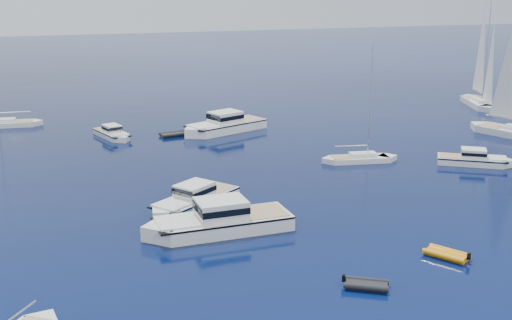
# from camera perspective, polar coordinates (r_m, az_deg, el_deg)

# --- Properties ---
(ground) EXTENTS (400.00, 400.00, 0.00)m
(ground) POSITION_cam_1_polar(r_m,az_deg,el_deg) (39.90, 10.78, -12.49)
(ground) COLOR navy
(ground) RESTS_ON ground
(motor_cruiser_left) EXTENTS (9.82, 8.37, 2.61)m
(motor_cruiser_left) POSITION_cam_1_polar(r_m,az_deg,el_deg) (55.32, -5.47, -4.13)
(motor_cruiser_left) COLOR silver
(motor_cruiser_left) RESTS_ON ground
(motor_cruiser_centre) EXTENTS (12.40, 4.15, 3.23)m
(motor_cruiser_centre) POSITION_cam_1_polar(r_m,az_deg,el_deg) (50.12, -3.29, -6.22)
(motor_cruiser_centre) COLOR silver
(motor_cruiser_centre) RESTS_ON ground
(motor_cruiser_far_r) EXTENTS (8.22, 6.45, 2.14)m
(motor_cruiser_far_r) POSITION_cam_1_polar(r_m,az_deg,el_deg) (71.16, 18.42, -0.38)
(motor_cruiser_far_r) COLOR silver
(motor_cruiser_far_r) RESTS_ON ground
(motor_cruiser_distant) EXTENTS (12.82, 8.14, 3.23)m
(motor_cruiser_distant) POSITION_cam_1_polar(r_m,az_deg,el_deg) (82.07, -2.81, 2.48)
(motor_cruiser_distant) COLOR white
(motor_cruiser_distant) RESTS_ON ground
(motor_cruiser_horizon) EXTENTS (4.50, 7.79, 1.96)m
(motor_cruiser_horizon) POSITION_cam_1_polar(r_m,az_deg,el_deg) (80.79, -12.32, 1.92)
(motor_cruiser_horizon) COLOR silver
(motor_cruiser_horizon) RESTS_ON ground
(sailboat_centre) EXTENTS (8.76, 3.56, 12.51)m
(sailboat_centre) POSITION_cam_1_polar(r_m,az_deg,el_deg) (69.41, 8.98, -0.14)
(sailboat_centre) COLOR silver
(sailboat_centre) RESTS_ON ground
(sailboat_far_l) EXTENTS (9.77, 3.45, 14.06)m
(sailboat_far_l) POSITION_cam_1_polar(r_m,az_deg,el_deg) (90.80, -20.85, 2.74)
(sailboat_far_l) COLOR silver
(sailboat_far_l) RESTS_ON ground
(sailboat_sails_far) EXTENTS (6.69, 12.47, 17.77)m
(sailboat_sails_far) POSITION_cam_1_polar(r_m,az_deg,el_deg) (104.14, 18.78, 4.47)
(sailboat_sails_far) COLOR silver
(sailboat_sails_far) RESTS_ON ground
(tender_yellow) EXTENTS (3.16, 3.58, 0.95)m
(tender_yellow) POSITION_cam_1_polar(r_m,az_deg,el_deg) (47.50, 16.20, -8.11)
(tender_yellow) COLOR orange
(tender_yellow) RESTS_ON ground
(tender_grey_near) EXTENTS (3.28, 2.87, 0.95)m
(tender_grey_near) POSITION_cam_1_polar(r_m,az_deg,el_deg) (42.03, 9.56, -10.91)
(tender_grey_near) COLOR black
(tender_grey_near) RESTS_ON ground
(tender_grey_far) EXTENTS (3.64, 2.37, 0.95)m
(tender_grey_far) POSITION_cam_1_polar(r_m,az_deg,el_deg) (80.32, -7.18, 2.08)
(tender_grey_far) COLOR black
(tender_grey_far) RESTS_ON ground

